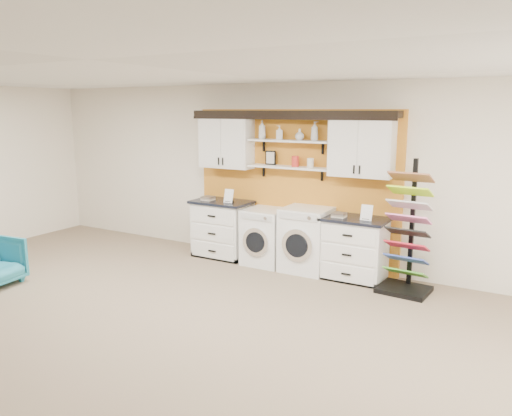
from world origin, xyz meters
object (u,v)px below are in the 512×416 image
Objects in this scene: base_cabinet_left at (223,228)px; sample_rack at (407,252)px; dryer at (307,239)px; base_cabinet_right at (354,248)px; washer at (266,236)px.

base_cabinet_left is 3.04m from sample_rack.
base_cabinet_left is 0.99× the size of dryer.
washer is (-1.44, -0.00, -0.01)m from base_cabinet_right.
base_cabinet_right is 0.95× the size of dryer.
washer is at bearing -179.86° from base_cabinet_right.
sample_rack is at bearing -4.17° from washer.
washer is 0.49× the size of sample_rack.
washer is at bearing -0.23° from base_cabinet_left.
base_cabinet_right reaches higher than washer.
base_cabinet_right is at bearing 0.00° from base_cabinet_left.
base_cabinet_left is at bearing -178.83° from sample_rack.
dryer is at bearing -0.13° from base_cabinet_left.
base_cabinet_left is at bearing -180.00° from base_cabinet_right.
base_cabinet_left is at bearing 179.87° from dryer.
dryer is (-0.74, -0.00, 0.03)m from base_cabinet_right.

